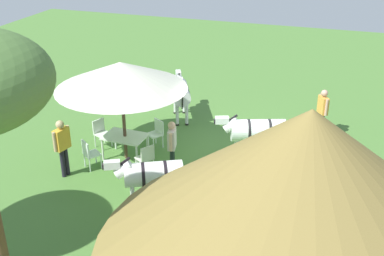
{
  "coord_description": "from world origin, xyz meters",
  "views": [
    {
      "loc": [
        -3.03,
        12.66,
        7.12
      ],
      "look_at": [
        1.03,
        0.34,
        1.0
      ],
      "focal_mm": 44.89,
      "sensor_mm": 36.0,
      "label": 1
    }
  ],
  "objects_px": {
    "patio_dining_table": "(125,138)",
    "patio_chair_east_end": "(89,153)",
    "patio_chair_near_hut": "(101,131)",
    "guest_beside_umbrella": "(172,143)",
    "shade_umbrella": "(121,75)",
    "zebra_toward_hut": "(180,92)",
    "guest_behind_table": "(62,143)",
    "zebra_nearest_camera": "(256,131)",
    "patio_chair_near_lawn": "(157,132)",
    "zebra_by_umbrella": "(151,174)",
    "thatched_hut": "(299,229)",
    "patio_chair_west_end": "(146,157)",
    "standing_watcher": "(323,109)"
  },
  "relations": [
    {
      "from": "patio_dining_table",
      "to": "zebra_nearest_camera",
      "type": "relative_size",
      "value": 0.6
    },
    {
      "from": "patio_dining_table",
      "to": "patio_chair_near_hut",
      "type": "distance_m",
      "value": 1.18
    },
    {
      "from": "patio_dining_table",
      "to": "patio_chair_east_end",
      "type": "relative_size",
      "value": 1.45
    },
    {
      "from": "patio_chair_east_end",
      "to": "patio_chair_near_lawn",
      "type": "height_order",
      "value": "same"
    },
    {
      "from": "thatched_hut",
      "to": "shade_umbrella",
      "type": "relative_size",
      "value": 1.71
    },
    {
      "from": "zebra_by_umbrella",
      "to": "zebra_toward_hut",
      "type": "height_order",
      "value": "zebra_toward_hut"
    },
    {
      "from": "standing_watcher",
      "to": "zebra_by_umbrella",
      "type": "xyz_separation_m",
      "value": [
        3.77,
        5.55,
        -0.06
      ]
    },
    {
      "from": "guest_beside_umbrella",
      "to": "standing_watcher",
      "type": "distance_m",
      "value": 5.44
    },
    {
      "from": "thatched_hut",
      "to": "patio_dining_table",
      "type": "distance_m",
      "value": 8.05
    },
    {
      "from": "guest_behind_table",
      "to": "shade_umbrella",
      "type": "bearing_deg",
      "value": 154.37
    },
    {
      "from": "thatched_hut",
      "to": "zebra_by_umbrella",
      "type": "xyz_separation_m",
      "value": [
        3.91,
        -3.28,
        -1.6
      ]
    },
    {
      "from": "patio_chair_near_hut",
      "to": "standing_watcher",
      "type": "relative_size",
      "value": 0.55
    },
    {
      "from": "patio_chair_near_hut",
      "to": "standing_watcher",
      "type": "bearing_deg",
      "value": 137.55
    },
    {
      "from": "patio_chair_west_end",
      "to": "patio_chair_near_lawn",
      "type": "distance_m",
      "value": 1.69
    },
    {
      "from": "thatched_hut",
      "to": "patio_dining_table",
      "type": "relative_size",
      "value": 4.99
    },
    {
      "from": "patio_chair_west_end",
      "to": "standing_watcher",
      "type": "distance_m",
      "value": 6.14
    },
    {
      "from": "patio_dining_table",
      "to": "patio_chair_east_end",
      "type": "height_order",
      "value": "patio_chair_east_end"
    },
    {
      "from": "shade_umbrella",
      "to": "patio_chair_near_lawn",
      "type": "relative_size",
      "value": 4.24
    },
    {
      "from": "thatched_hut",
      "to": "patio_dining_table",
      "type": "xyz_separation_m",
      "value": [
        5.67,
        -5.4,
        -1.87
      ]
    },
    {
      "from": "patio_chair_east_end",
      "to": "patio_dining_table",
      "type": "bearing_deg",
      "value": 90.0
    },
    {
      "from": "patio_chair_near_hut",
      "to": "zebra_toward_hut",
      "type": "distance_m",
      "value": 3.35
    },
    {
      "from": "patio_chair_west_end",
      "to": "zebra_by_umbrella",
      "type": "height_order",
      "value": "zebra_by_umbrella"
    },
    {
      "from": "shade_umbrella",
      "to": "patio_chair_east_end",
      "type": "height_order",
      "value": "shade_umbrella"
    },
    {
      "from": "zebra_toward_hut",
      "to": "standing_watcher",
      "type": "bearing_deg",
      "value": -22.75
    },
    {
      "from": "patio_chair_near_lawn",
      "to": "zebra_nearest_camera",
      "type": "bearing_deg",
      "value": -145.67
    },
    {
      "from": "shade_umbrella",
      "to": "patio_chair_west_end",
      "type": "distance_m",
      "value": 2.44
    },
    {
      "from": "shade_umbrella",
      "to": "guest_behind_table",
      "type": "height_order",
      "value": "shade_umbrella"
    },
    {
      "from": "patio_chair_near_hut",
      "to": "guest_beside_umbrella",
      "type": "bearing_deg",
      "value": 95.77
    },
    {
      "from": "shade_umbrella",
      "to": "patio_chair_near_lawn",
      "type": "height_order",
      "value": "shade_umbrella"
    },
    {
      "from": "patio_chair_west_end",
      "to": "zebra_nearest_camera",
      "type": "xyz_separation_m",
      "value": [
        -2.81,
        -1.79,
        0.45
      ]
    },
    {
      "from": "thatched_hut",
      "to": "patio_chair_near_lawn",
      "type": "xyz_separation_m",
      "value": [
        5.05,
        -6.39,
        -2.0
      ]
    },
    {
      "from": "patio_chair_near_hut",
      "to": "guest_behind_table",
      "type": "bearing_deg",
      "value": 20.07
    },
    {
      "from": "guest_beside_umbrella",
      "to": "guest_behind_table",
      "type": "bearing_deg",
      "value": -81.17
    },
    {
      "from": "shade_umbrella",
      "to": "zebra_toward_hut",
      "type": "relative_size",
      "value": 1.96
    },
    {
      "from": "standing_watcher",
      "to": "guest_behind_table",
      "type": "bearing_deg",
      "value": 97.55
    },
    {
      "from": "patio_chair_near_hut",
      "to": "patio_chair_west_end",
      "type": "height_order",
      "value": "same"
    },
    {
      "from": "patio_chair_near_hut",
      "to": "guest_beside_umbrella",
      "type": "relative_size",
      "value": 0.56
    },
    {
      "from": "patio_chair_east_end",
      "to": "zebra_toward_hut",
      "type": "bearing_deg",
      "value": 110.41
    },
    {
      "from": "patio_dining_table",
      "to": "guest_behind_table",
      "type": "xyz_separation_m",
      "value": [
        1.18,
        1.51,
        0.38
      ]
    },
    {
      "from": "patio_chair_west_end",
      "to": "zebra_nearest_camera",
      "type": "relative_size",
      "value": 0.41
    },
    {
      "from": "guest_beside_umbrella",
      "to": "standing_watcher",
      "type": "bearing_deg",
      "value": 122.61
    },
    {
      "from": "zebra_toward_hut",
      "to": "patio_dining_table",
      "type": "bearing_deg",
      "value": -124.48
    },
    {
      "from": "thatched_hut",
      "to": "zebra_nearest_camera",
      "type": "height_order",
      "value": "thatched_hut"
    },
    {
      "from": "patio_chair_east_end",
      "to": "zebra_nearest_camera",
      "type": "relative_size",
      "value": 0.41
    },
    {
      "from": "shade_umbrella",
      "to": "patio_chair_west_end",
      "type": "relative_size",
      "value": 4.24
    },
    {
      "from": "patio_chair_west_end",
      "to": "thatched_hut",
      "type": "bearing_deg",
      "value": -100.66
    },
    {
      "from": "guest_behind_table",
      "to": "standing_watcher",
      "type": "distance_m",
      "value": 8.33
    },
    {
      "from": "patio_dining_table",
      "to": "guest_beside_umbrella",
      "type": "xyz_separation_m",
      "value": [
        -1.67,
        0.4,
        0.32
      ]
    },
    {
      "from": "zebra_nearest_camera",
      "to": "standing_watcher",
      "type": "bearing_deg",
      "value": -56.66
    },
    {
      "from": "patio_chair_near_lawn",
      "to": "zebra_by_umbrella",
      "type": "bearing_deg",
      "value": 141.97
    }
  ]
}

